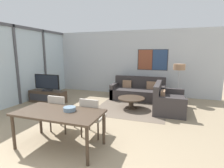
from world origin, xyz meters
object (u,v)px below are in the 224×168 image
television (47,83)px  tv_console (48,96)px  dining_chair_centre (92,115)px  fruit_bowl (70,109)px  sofa_main (138,92)px  floor_lamp (179,69)px  sofa_side (167,102)px  dining_table (59,115)px  coffee_table (131,100)px  dining_chair_left (60,111)px

television → tv_console: bearing=-90.0°
dining_chair_centre → fruit_bowl: dining_chair_centre is taller
sofa_main → floor_lamp: 1.78m
fruit_bowl → sofa_main: bearing=81.2°
floor_lamp → sofa_side: bearing=-106.8°
sofa_side → dining_table: sofa_side is taller
dining_chair_centre → tv_console: bearing=144.7°
television → fruit_bowl: size_ratio=4.31×
coffee_table → floor_lamp: bearing=41.7°
sofa_main → dining_chair_centre: bearing=-96.3°
sofa_main → sofa_side: size_ratio=1.38×
dining_chair_left → sofa_main: bearing=71.0°
television → coffee_table: bearing=5.4°
tv_console → fruit_bowl: (2.51, -2.44, 0.55)m
floor_lamp → sofa_main: bearing=-178.5°
dining_chair_left → dining_table: bearing=-56.0°
television → dining_chair_centre: (2.74, -1.94, -0.25)m
dining_chair_centre → floor_lamp: (1.88, 3.56, 0.76)m
sofa_side → coffee_table: size_ratio=1.69×
tv_console → floor_lamp: size_ratio=0.98×
sofa_side → dining_table: 3.59m
sofa_side → fruit_bowl: bearing=148.7°
floor_lamp → fruit_bowl: bearing=-117.5°
sofa_side → dining_chair_centre: sofa_side is taller
dining_chair_left → fruit_bowl: bearing=-40.7°
sofa_main → coffee_table: (0.00, -1.28, -0.00)m
dining_chair_centre → fruit_bowl: 0.62m
coffee_table → sofa_side: bearing=8.0°
tv_console → sofa_main: (3.13, 1.58, 0.06)m
television → dining_chair_left: (1.92, -1.94, -0.25)m
dining_chair_centre → fruit_bowl: bearing=-115.1°
dining_table → floor_lamp: (2.28, 4.16, 0.60)m
sofa_side → dining_chair_left: bearing=135.6°
sofa_main → dining_chair_centre: 3.55m
sofa_main → coffee_table: 1.28m
sofa_main → dining_chair_centre: size_ratio=2.35×
coffee_table → floor_lamp: (1.48, 1.32, 0.98)m
tv_console → fruit_bowl: bearing=-44.2°
sofa_main → dining_chair_centre: (-0.39, -3.52, 0.21)m
dining_chair_centre → television: bearing=144.7°
dining_chair_left → dining_chair_centre: bearing=-0.3°
dining_chair_centre → sofa_side: bearing=57.5°
television → dining_chair_centre: size_ratio=1.19×
television → dining_chair_left: television is taller
tv_console → sofa_main: sofa_main is taller
tv_console → dining_chair_left: dining_chair_left is taller
television → floor_lamp: size_ratio=0.73×
dining_table → sofa_main: bearing=79.0°
tv_console → dining_chair_left: 2.74m
sofa_side → floor_lamp: 1.56m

